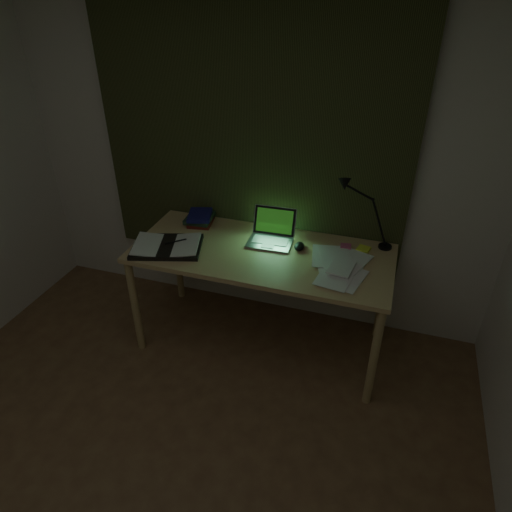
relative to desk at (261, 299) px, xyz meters
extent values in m
cube|color=silver|center=(-0.22, 0.46, 0.86)|extent=(3.50, 0.00, 2.50)
cube|color=#292C16|center=(-0.22, 0.42, 1.06)|extent=(2.20, 0.06, 2.00)
ellipsoid|color=black|center=(0.23, 0.11, 0.41)|extent=(0.07, 0.11, 0.04)
cube|color=#EAFF35|center=(0.64, 0.22, 0.40)|extent=(0.09, 0.09, 0.02)
cube|color=#DD5685|center=(0.52, 0.22, 0.40)|extent=(0.08, 0.08, 0.02)
camera|label=1|loc=(0.76, -2.47, 1.96)|focal=32.00mm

